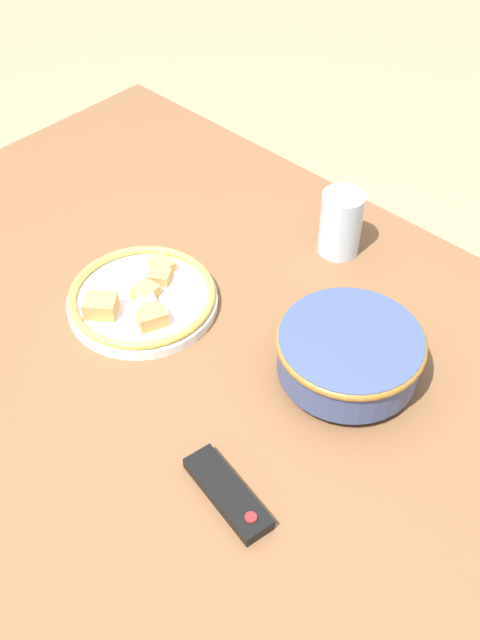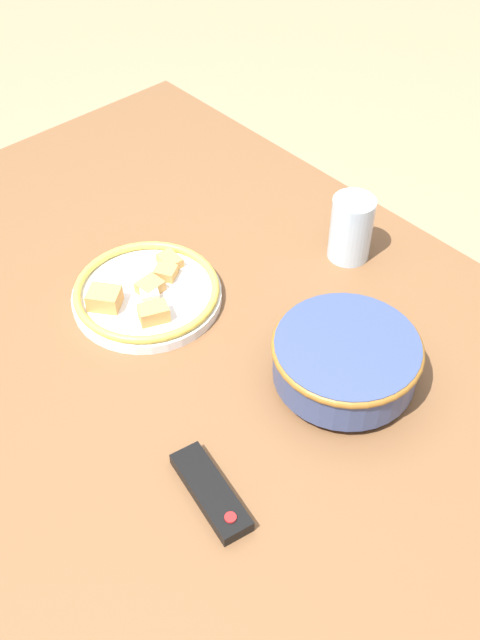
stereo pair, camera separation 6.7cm
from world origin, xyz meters
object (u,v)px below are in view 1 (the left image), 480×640
noodle_bowl (349,353)px  food_plate (142,298)px  tv_remote (228,493)px  drinking_glass (341,223)px

noodle_bowl → food_plate: 0.38m
tv_remote → drinking_glass: drinking_glass is taller
tv_remote → drinking_glass: size_ratio=1.29×
noodle_bowl → food_plate: size_ratio=0.89×
noodle_bowl → drinking_glass: drinking_glass is taller
noodle_bowl → food_plate: (0.35, 0.12, -0.03)m
tv_remote → drinking_glass: 0.57m
noodle_bowl → tv_remote: size_ratio=1.45×
drinking_glass → noodle_bowl: bearing=130.6°
tv_remote → drinking_glass: (0.22, -0.53, 0.05)m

